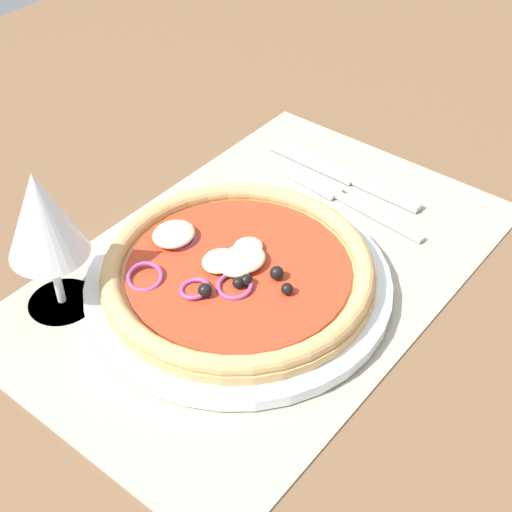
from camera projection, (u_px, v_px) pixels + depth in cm
name	position (u px, v px, depth cm)	size (l,w,h in cm)	color
ground_plane	(263.00, 279.00, 74.01)	(190.00, 140.00, 2.40)	brown
placemat	(263.00, 268.00, 73.09)	(50.90, 32.93, 0.40)	#A39984
plate	(238.00, 283.00, 70.35)	(29.06, 29.06, 1.23)	white
pizza	(237.00, 269.00, 69.26)	(25.80, 25.80, 2.61)	tan
fork	(345.00, 199.00, 80.93)	(3.13, 18.06, 0.44)	silver
knife	(341.00, 174.00, 84.45)	(2.24, 20.03, 0.62)	silver
wine_glass	(42.00, 219.00, 63.07)	(7.20, 7.20, 14.90)	silver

